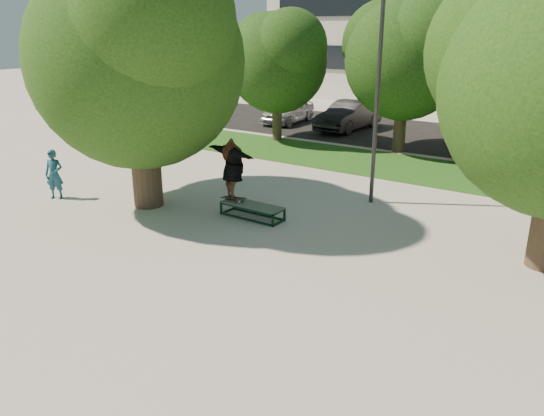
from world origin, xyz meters
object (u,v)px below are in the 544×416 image
Objects in this scene: car_silver_b at (487,136)px; car_silver_a at (288,110)px; lamppost at (377,95)px; car_grey at (512,125)px; tree_left at (137,48)px; bystander at (54,174)px; car_dark at (349,116)px; grind_box at (252,211)px.

car_silver_a is at bearing 160.81° from car_silver_b.
lamppost reaches higher than car_grey.
tree_left is 1.20× the size of car_grey.
tree_left is 6.70m from lamppost.
bystander reaches higher than car_dark.
car_dark is 7.61m from car_grey.
car_silver_a is 11.26m from car_grey.
car_grey is at bearing 66.21° from tree_left.
car_silver_a is at bearing 119.57° from grind_box.
car_grey reaches higher than car_dark.
lamppost is at bearing 56.26° from grind_box.
car_dark is (-0.71, 14.14, -3.69)m from tree_left.
car_silver_b is at bearing 74.44° from grind_box.
car_silver_b reaches higher than car_dark.
car_dark is at bearing 120.39° from lamppost.
bystander is at bearing -155.47° from tree_left.
car_silver_a is 11.00m from car_silver_b.
bystander is (-8.00, -5.14, -2.40)m from lamppost.
lamppost is 1.53× the size of car_silver_a.
car_silver_a is at bearing 66.94° from bystander.
car_silver_a reaches higher than grind_box.
lamppost is 11.83m from car_grey.
car_dark is 7.36m from car_silver_b.
car_silver_b is (-0.35, -3.00, -0.08)m from car_grey.
lamppost is at bearing 36.42° from tree_left.
bystander reaches higher than car_silver_b.
car_dark is at bearing 92.87° from tree_left.
tree_left reaches higher than car_silver_b.
grind_box is 0.30× the size of car_grey.
lamppost is at bearing -93.42° from car_grey.
lamppost reaches higher than grind_box.
grind_box is at bearing -123.74° from lamppost.
bystander is at bearing -115.71° from car_grey.
car_silver_b is at bearing -15.03° from car_silver_a.
tree_left reaches higher than bystander.
car_grey is (11.20, 1.20, 0.14)m from car_silver_a.
grind_box is (3.21, 0.79, -4.23)m from tree_left.
bystander is 15.54m from car_silver_a.
tree_left reaches higher than grind_box.
car_grey is at bearing 11.82° from car_dark.
grind_box is 6.28m from bystander.
car_grey is (3.58, 14.62, 0.63)m from grind_box.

